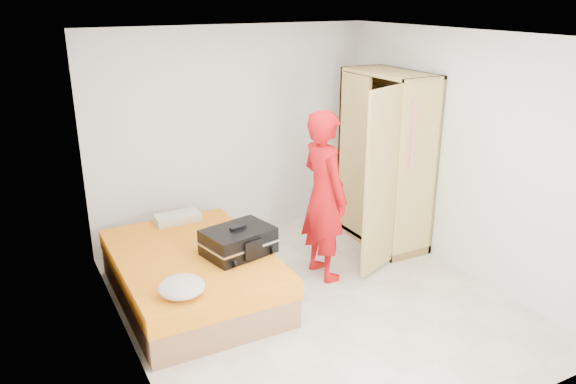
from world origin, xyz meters
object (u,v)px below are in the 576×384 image
wardrobe (385,166)px  person (324,196)px  bed (193,275)px  suitcase (239,241)px  round_cushion (182,287)px

wardrobe → person: wardrobe is taller
wardrobe → person: (-1.07, -0.38, -0.08)m
bed → wardrobe: wardrobe is taller
wardrobe → suitcase: bearing=-168.4°
bed → round_cushion: size_ratio=5.04×
wardrobe → person: 1.14m
bed → wardrobe: (2.50, 0.20, 0.75)m
bed → suitcase: 0.61m
round_cushion → suitcase: bearing=34.8°
wardrobe → person: bearing=-160.7°
bed → person: bearing=-7.2°
bed → person: person is taller
suitcase → round_cushion: bearing=-157.5°
person → suitcase: bearing=91.1°
bed → round_cushion: 0.89m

